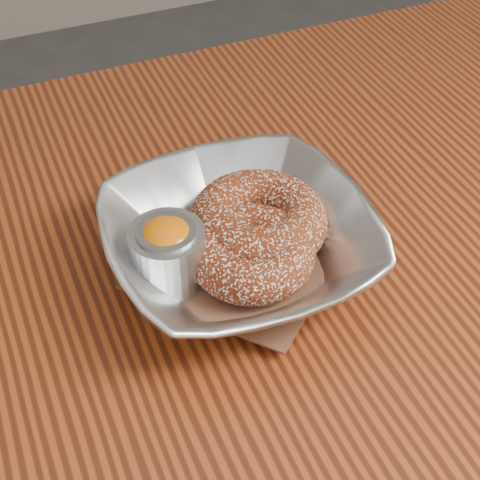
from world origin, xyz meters
name	(u,v)px	position (x,y,z in m)	size (l,w,h in m)	color
table	(333,360)	(0.00, 0.00, 0.65)	(1.20, 0.80, 0.75)	maroon
serving_bowl	(240,244)	(-0.07, 0.05, 0.78)	(0.21, 0.21, 0.05)	#B9BBC0
parchment	(240,259)	(-0.07, 0.05, 0.76)	(0.14, 0.14, 0.00)	brown
donut_back	(258,221)	(-0.05, 0.07, 0.78)	(0.11, 0.11, 0.04)	maroon
donut_front	(252,253)	(-0.07, 0.04, 0.78)	(0.10, 0.10, 0.04)	maroon
ramekin	(168,253)	(-0.13, 0.05, 0.79)	(0.06, 0.06, 0.06)	#B9BBC0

